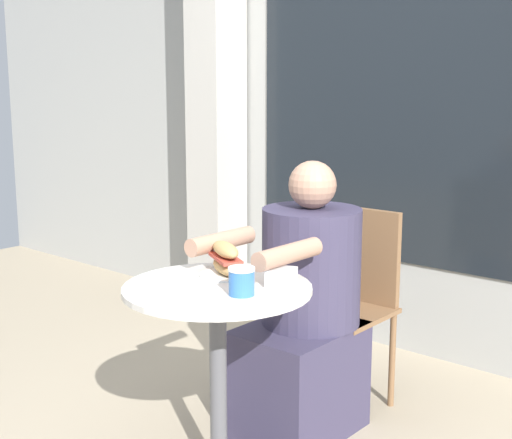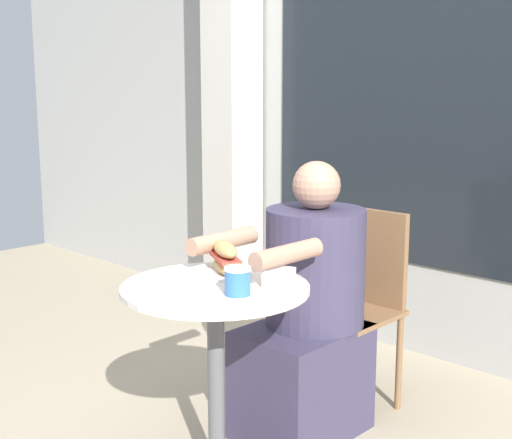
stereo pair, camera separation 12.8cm
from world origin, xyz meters
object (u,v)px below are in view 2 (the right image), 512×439
cafe_table (216,342)px  diner_chair (360,291)px  sandwich_on_plate (225,260)px  drink_cup (237,281)px  seated_diner (308,321)px

cafe_table → diner_chair: bearing=91.9°
cafe_table → sandwich_on_plate: size_ratio=3.51×
sandwich_on_plate → drink_cup: size_ratio=2.27×
cafe_table → diner_chair: diner_chair is taller
sandwich_on_plate → drink_cup: (0.20, -0.14, -0.01)m
cafe_table → seated_diner: seated_diner is taller
cafe_table → sandwich_on_plate: bearing=120.8°
cafe_table → diner_chair: size_ratio=0.84×
diner_chair → seated_diner: size_ratio=0.78×
cafe_table → seated_diner: size_ratio=0.66×
seated_diner → cafe_table: bearing=92.5°
diner_chair → drink_cup: diner_chair is taller
cafe_table → drink_cup: (0.13, -0.03, 0.25)m
cafe_table → drink_cup: size_ratio=7.97×
diner_chair → seated_diner: 0.36m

